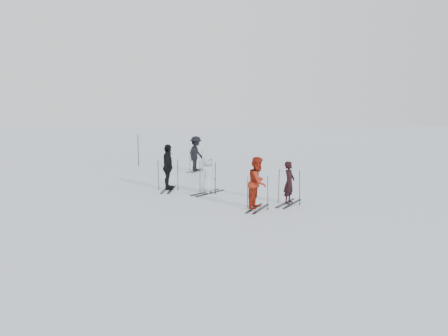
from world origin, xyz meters
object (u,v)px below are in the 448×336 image
Objects in this scene: skier_near_dark at (289,183)px; skier_uphill_left at (168,168)px; skier_grey at (208,175)px; piste_marker at (138,150)px; skier_red at (258,183)px; skier_uphill_far at (196,154)px.

skier_near_dark is 0.80× the size of skier_uphill_left.
skier_grey is (-2.84, 2.25, -0.01)m from skier_near_dark.
piste_marker is at bearing 64.69° from skier_near_dark.
skier_near_dark is 3.62m from skier_grey.
skier_grey is at bearing 56.32° from skier_red.
skier_red reaches higher than skier_grey.
skier_near_dark is 9.09m from skier_uphill_far.
skier_red is at bearing -140.50° from skier_uphill_far.
skier_grey is at bearing -110.29° from skier_uphill_left.
skier_grey is at bearing -149.15° from skier_uphill_far.
skier_uphill_left is at bearing 88.99° from skier_near_dark.
skier_near_dark is 0.82× the size of piste_marker.
piste_marker reaches higher than skier_red.
skier_red is at bearing -109.58° from skier_grey.
skier_uphill_far is at bearing 39.85° from skier_red.
skier_red is 9.40m from skier_uphill_far.
piste_marker reaches higher than skier_near_dark.
skier_red is 3.33m from skier_grey.
skier_uphill_left is (-3.21, 3.77, 0.06)m from skier_red.
skier_near_dark is 1.02× the size of skier_grey.
piste_marker is (-3.38, 2.39, -0.01)m from skier_uphill_far.
skier_grey is at bearing 85.21° from skier_near_dark.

